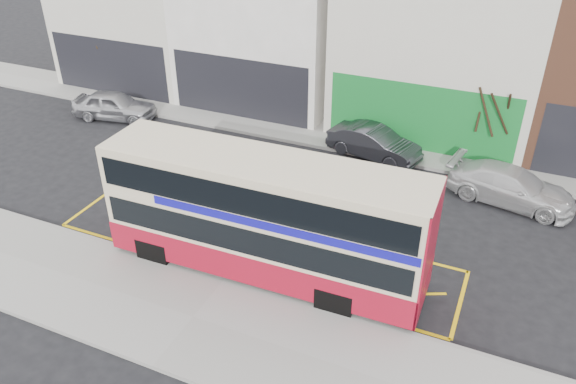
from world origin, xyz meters
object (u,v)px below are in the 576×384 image
at_px(car_silver, 114,105).
at_px(street_tree_right, 496,98).
at_px(double_decker_bus, 265,216).
at_px(street_tree_left, 100,2).
at_px(bus_stop_post, 140,213).
at_px(car_grey, 374,143).
at_px(car_white, 511,186).

height_order(car_silver, street_tree_right, street_tree_right).
height_order(double_decker_bus, car_silver, double_decker_bus).
bearing_deg(street_tree_left, bus_stop_post, -47.81).
bearing_deg(car_silver, double_decker_bus, -134.43).
xyz_separation_m(car_silver, street_tree_left, (-2.99, 3.59, 4.11)).
bearing_deg(bus_stop_post, street_tree_left, 127.77).
distance_m(double_decker_bus, street_tree_left, 19.41).
distance_m(car_grey, street_tree_left, 16.93).
bearing_deg(car_grey, double_decker_bus, -172.59).
relative_size(double_decker_bus, street_tree_left, 1.45).
distance_m(car_grey, car_white, 6.08).
bearing_deg(car_white, car_grey, 85.43).
relative_size(bus_stop_post, street_tree_right, 0.67).
bearing_deg(car_grey, car_silver, 108.06).
height_order(double_decker_bus, car_white, double_decker_bus).
bearing_deg(car_grey, street_tree_left, 94.53).
bearing_deg(double_decker_bus, car_silver, 146.06).
xyz_separation_m(bus_stop_post, street_tree_left, (-11.50, 12.69, 2.89)).
relative_size(car_silver, street_tree_left, 0.59).
bearing_deg(double_decker_bus, street_tree_right, 61.22).
xyz_separation_m(car_grey, street_tree_left, (-16.25, 2.39, 4.13)).
xyz_separation_m(bus_stop_post, car_white, (10.64, 8.81, -1.24)).
distance_m(car_silver, street_tree_right, 18.20).
relative_size(double_decker_bus, car_silver, 2.45).
height_order(double_decker_bus, street_tree_right, street_tree_right).
relative_size(car_grey, street_tree_right, 0.94).
height_order(double_decker_bus, street_tree_left, street_tree_left).
distance_m(bus_stop_post, street_tree_right, 15.00).
bearing_deg(car_silver, car_white, -102.60).
relative_size(car_grey, car_white, 0.87).
bearing_deg(street_tree_right, car_white, -65.78).
distance_m(double_decker_bus, car_white, 10.32).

